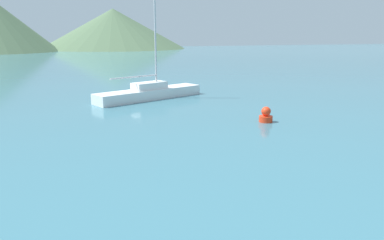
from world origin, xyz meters
TOP-DOWN VIEW (x-y plane):
  - sailboat_inner at (0.43, 25.70)m, footprint 7.76×4.39m
  - buoy_marker at (4.39, 17.25)m, footprint 0.67×0.67m
  - hill_central at (9.63, 110.29)m, footprint 39.86×39.86m

SIDE VIEW (x-z plane):
  - buoy_marker at x=4.39m, z-range -0.07..0.70m
  - sailboat_inner at x=0.43m, z-range -3.59..4.50m
  - hill_central at x=9.63m, z-range 0.00..10.88m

